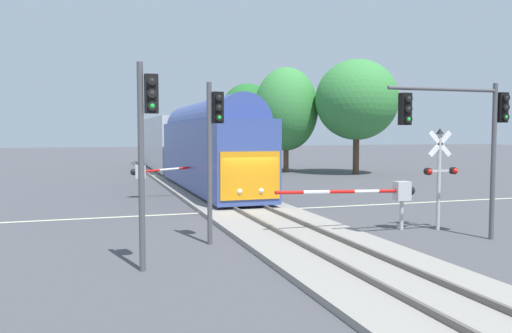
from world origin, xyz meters
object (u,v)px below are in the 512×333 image
Objects in this scene: crossing_gate_near at (388,193)px; crossing_gate_far at (152,172)px; oak_far_right at (286,109)px; traffic_signal_near_left at (146,132)px; maple_right_background at (357,100)px; traffic_signal_median at (214,136)px; commuter_train at (182,143)px; crossing_signal_mast at (440,168)px; elm_centre_background at (247,113)px; traffic_signal_near_right at (466,122)px.

crossing_gate_near is 14.26m from crossing_gate_far.
traffic_signal_near_left is at bearing -117.04° from oak_far_right.
maple_right_background is at bearing 52.22° from traffic_signal_near_left.
maple_right_background is at bearing 52.73° from traffic_signal_median.
commuter_train is at bearing 72.54° from crossing_gate_far.
crossing_gate_near is 0.56× the size of maple_right_background.
traffic_signal_near_left reaches higher than crossing_gate_near.
crossing_signal_mast is 32.08m from elm_centre_background.
crossing_gate_far is at bearing 92.44° from traffic_signal_median.
oak_far_right reaches higher than commuter_train.
traffic_signal_near_right is (8.46, -14.77, 2.50)m from crossing_gate_far.
traffic_signal_near_right is 0.63× the size of elm_centre_background.
maple_right_background is at bearing 68.14° from crossing_signal_mast.
oak_far_right is at bearing 64.68° from traffic_signal_median.
oak_far_right is (2.47, -3.95, 0.28)m from elm_centre_background.
elm_centre_background reaches higher than traffic_signal_near_right.
traffic_signal_near_left is at bearing -96.87° from crossing_gate_far.
elm_centre_background reaches higher than crossing_signal_mast.
elm_centre_background is 0.88× the size of oak_far_right.
elm_centre_background is at bearing 82.61° from crossing_gate_near.
commuter_train is 11.29m from elm_centre_background.
crossing_signal_mast is at bearing -54.82° from crossing_gate_far.
traffic_signal_median is 0.55× the size of oak_far_right.
traffic_signal_near_right is at bearing 2.86° from traffic_signal_near_left.
crossing_gate_far is 22.17m from maple_right_background.
traffic_signal_median is at bearing -97.14° from commuter_train.
commuter_train reaches higher than traffic_signal_near_left.
traffic_signal_near_right is at bearing -79.27° from commuter_train.
crossing_gate_near is at bearing -97.39° from elm_centre_background.
crossing_gate_far is 12.83m from traffic_signal_median.
crossing_gate_near is at bearing -59.96° from crossing_gate_far.
crossing_gate_far is 0.60× the size of maple_right_background.
crossing_signal_mast is at bearing -13.14° from crossing_gate_near.
oak_far_right is (15.52, 30.41, 2.09)m from traffic_signal_near_left.
crossing_gate_far is (-7.14, 12.34, 0.03)m from crossing_gate_near.
elm_centre_background is 4.66m from oak_far_right.
commuter_train is at bearing 179.30° from maple_right_background.
traffic_signal_near_right reaches higher than crossing_signal_mast.
elm_centre_background reaches higher than traffic_signal_median.
oak_far_right reaches higher than elm_centre_background.
crossing_signal_mast is at bearing 74.51° from traffic_signal_near_right.
crossing_signal_mast is 0.72× the size of traffic_signal_near_right.
crossing_gate_far is at bearing -107.46° from commuter_train.
commuter_train is 10.41× the size of crossing_signal_mast.
crossing_gate_near is at bearing 166.86° from crossing_signal_mast.
crossing_signal_mast is 0.64× the size of crossing_gate_far.
elm_centre_background is at bearing 86.05° from crossing_signal_mast.
crossing_gate_near is at bearing 118.55° from traffic_signal_near_right.
crossing_gate_far is 20.83m from oak_far_right.
elm_centre_background is (13.05, 34.35, 1.81)m from traffic_signal_near_left.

